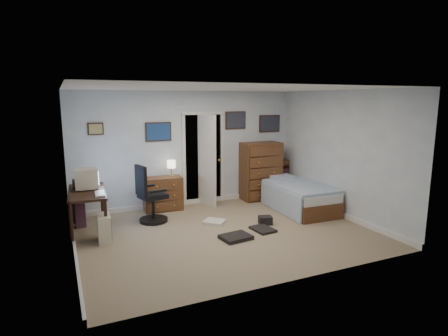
% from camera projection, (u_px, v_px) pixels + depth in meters
% --- Properties ---
extents(floor, '(5.00, 4.00, 0.02)m').
position_uv_depth(floor, '(225.00, 233.00, 6.63)').
color(floor, tan).
rests_on(floor, ground).
extents(computer_desk, '(0.68, 1.34, 0.76)m').
position_uv_depth(computer_desk, '(82.00, 201.00, 6.49)').
color(computer_desk, black).
rests_on(computer_desk, floor).
extents(crt_monitor, '(0.41, 0.38, 0.36)m').
position_uv_depth(crt_monitor, '(87.00, 179.00, 6.60)').
color(crt_monitor, beige).
rests_on(crt_monitor, computer_desk).
extents(keyboard, '(0.17, 0.41, 0.02)m').
position_uv_depth(keyboard, '(100.00, 194.00, 6.25)').
color(keyboard, beige).
rests_on(keyboard, computer_desk).
extents(pc_tower, '(0.23, 0.43, 0.45)m').
position_uv_depth(pc_tower, '(104.00, 228.00, 6.17)').
color(pc_tower, beige).
rests_on(pc_tower, floor).
extents(office_chair, '(0.64, 0.64, 1.12)m').
position_uv_depth(office_chair, '(150.00, 200.00, 7.10)').
color(office_chair, black).
rests_on(office_chair, floor).
extents(media_stack, '(0.18, 0.18, 0.90)m').
position_uv_depth(media_stack, '(79.00, 203.00, 6.83)').
color(media_stack, maroon).
rests_on(media_stack, floor).
extents(low_dresser, '(0.82, 0.45, 0.71)m').
position_uv_depth(low_dresser, '(163.00, 194.00, 7.90)').
color(low_dresser, '#5B301C').
rests_on(low_dresser, floor).
extents(table_lamp, '(0.19, 0.19, 0.35)m').
position_uv_depth(table_lamp, '(171.00, 165.00, 7.87)').
color(table_lamp, gold).
rests_on(table_lamp, low_dresser).
extents(doorway, '(0.96, 1.12, 2.05)m').
position_uv_depth(doorway, '(199.00, 157.00, 8.63)').
color(doorway, black).
rests_on(doorway, floor).
extents(tall_dresser, '(0.93, 0.57, 1.34)m').
position_uv_depth(tall_dresser, '(260.00, 171.00, 8.76)').
color(tall_dresser, '#5B301C').
rests_on(tall_dresser, floor).
extents(headboard_bookcase, '(0.97, 0.26, 0.87)m').
position_uv_depth(headboard_bookcase, '(288.00, 176.00, 9.24)').
color(headboard_bookcase, '#5B301C').
rests_on(headboard_bookcase, floor).
extents(bed, '(1.06, 1.89, 0.61)m').
position_uv_depth(bed, '(297.00, 196.00, 7.97)').
color(bed, '#5B301C').
rests_on(bed, floor).
extents(wall_posters, '(4.38, 0.04, 0.60)m').
position_uv_depth(wall_posters, '(212.00, 125.00, 8.32)').
color(wall_posters, '#331E11').
rests_on(wall_posters, floor).
extents(floor_clutter, '(1.25, 1.38, 0.15)m').
position_uv_depth(floor_clutter, '(243.00, 228.00, 6.71)').
color(floor_clutter, black).
rests_on(floor_clutter, floor).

